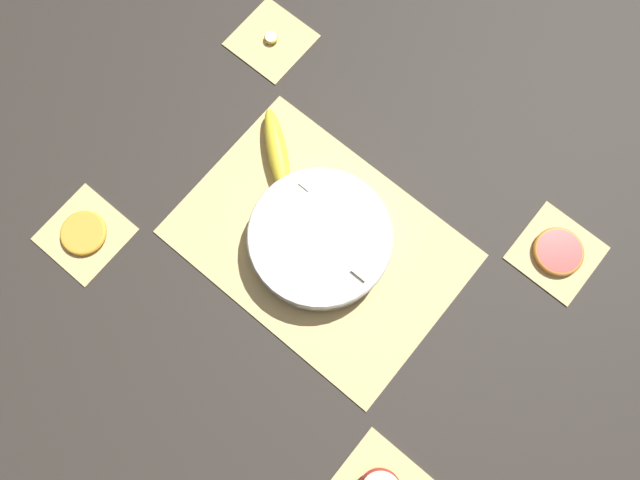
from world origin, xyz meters
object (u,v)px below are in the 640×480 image
Objects in this scene: whole_banana at (277,152)px; banana_coin_single at (271,38)px; fruit_salad_bowl at (320,239)px; grapefruit_slice at (559,252)px; orange_slice_whole at (83,233)px.

banana_coin_single is (0.18, -0.19, -0.01)m from whole_banana.
fruit_salad_bowl reaches higher than grapefruit_slice.
orange_slice_whole is (0.18, 0.35, -0.01)m from whole_banana.
orange_slice_whole is at bearing 37.29° from fruit_salad_bowl.
grapefruit_slice is (-0.53, -0.19, -0.01)m from whole_banana.
whole_banana is at bearing 19.47° from grapefruit_slice.
fruit_salad_bowl reaches higher than whole_banana.
whole_banana reaches higher than grapefruit_slice.
fruit_salad_bowl is at bearing 154.57° from whole_banana.
banana_coin_single is at bearing 0.00° from grapefruit_slice.
fruit_salad_bowl is 0.19m from whole_banana.
whole_banana is 0.26m from banana_coin_single.
orange_slice_whole is 0.92× the size of grapefruit_slice.
whole_banana is (0.17, -0.08, -0.01)m from fruit_salad_bowl.
fruit_salad_bowl is 0.44m from orange_slice_whole.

